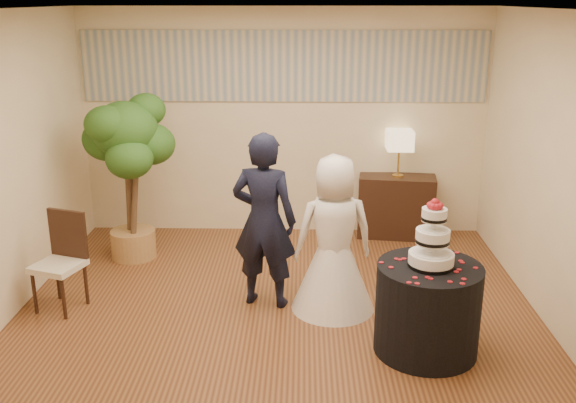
{
  "coord_description": "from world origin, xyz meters",
  "views": [
    {
      "loc": [
        0.24,
        -5.38,
        2.89
      ],
      "look_at": [
        0.1,
        0.4,
        1.05
      ],
      "focal_mm": 40.0,
      "sensor_mm": 36.0,
      "label": 1
    }
  ],
  "objects_px": {
    "groom": "(264,221)",
    "cake_table": "(427,309)",
    "wedding_cake": "(433,233)",
    "side_chair": "(58,263)",
    "table_lamp": "(399,154)",
    "bride": "(334,234)",
    "ficus_tree": "(128,178)",
    "console": "(396,206)"
  },
  "relations": [
    {
      "from": "groom",
      "to": "cake_table",
      "type": "relative_size",
      "value": 1.96
    },
    {
      "from": "wedding_cake",
      "to": "side_chair",
      "type": "xyz_separation_m",
      "value": [
        -3.39,
        0.69,
        -0.6
      ]
    },
    {
      "from": "wedding_cake",
      "to": "table_lamp",
      "type": "height_order",
      "value": "wedding_cake"
    },
    {
      "from": "table_lamp",
      "to": "side_chair",
      "type": "relative_size",
      "value": 0.61
    },
    {
      "from": "side_chair",
      "to": "wedding_cake",
      "type": "bearing_deg",
      "value": 7.18
    },
    {
      "from": "bride",
      "to": "side_chair",
      "type": "bearing_deg",
      "value": -7.37
    },
    {
      "from": "ficus_tree",
      "to": "groom",
      "type": "bearing_deg",
      "value": -35.47
    },
    {
      "from": "bride",
      "to": "wedding_cake",
      "type": "distance_m",
      "value": 1.13
    },
    {
      "from": "groom",
      "to": "table_lamp",
      "type": "height_order",
      "value": "groom"
    },
    {
      "from": "bride",
      "to": "cake_table",
      "type": "relative_size",
      "value": 1.74
    },
    {
      "from": "table_lamp",
      "to": "ficus_tree",
      "type": "relative_size",
      "value": 0.3
    },
    {
      "from": "bride",
      "to": "console",
      "type": "relative_size",
      "value": 1.63
    },
    {
      "from": "wedding_cake",
      "to": "ficus_tree",
      "type": "xyz_separation_m",
      "value": [
        -3.02,
        2.0,
        -0.11
      ]
    },
    {
      "from": "groom",
      "to": "bride",
      "type": "relative_size",
      "value": 1.13
    },
    {
      "from": "bride",
      "to": "wedding_cake",
      "type": "xyz_separation_m",
      "value": [
        0.76,
        -0.77,
        0.31
      ]
    },
    {
      "from": "cake_table",
      "to": "ficus_tree",
      "type": "bearing_deg",
      "value": 146.47
    },
    {
      "from": "groom",
      "to": "wedding_cake",
      "type": "xyz_separation_m",
      "value": [
        1.42,
        -0.86,
        0.21
      ]
    },
    {
      "from": "table_lamp",
      "to": "groom",
      "type": "bearing_deg",
      "value": -128.78
    },
    {
      "from": "cake_table",
      "to": "wedding_cake",
      "type": "distance_m",
      "value": 0.68
    },
    {
      "from": "bride",
      "to": "table_lamp",
      "type": "height_order",
      "value": "bride"
    },
    {
      "from": "wedding_cake",
      "to": "console",
      "type": "relative_size",
      "value": 0.62
    },
    {
      "from": "cake_table",
      "to": "side_chair",
      "type": "xyz_separation_m",
      "value": [
        -3.39,
        0.69,
        0.08
      ]
    },
    {
      "from": "table_lamp",
      "to": "side_chair",
      "type": "height_order",
      "value": "table_lamp"
    },
    {
      "from": "wedding_cake",
      "to": "table_lamp",
      "type": "relative_size",
      "value": 1.01
    },
    {
      "from": "groom",
      "to": "side_chair",
      "type": "relative_size",
      "value": 1.81
    },
    {
      "from": "ficus_tree",
      "to": "bride",
      "type": "bearing_deg",
      "value": -28.54
    },
    {
      "from": "wedding_cake",
      "to": "ficus_tree",
      "type": "height_order",
      "value": "ficus_tree"
    },
    {
      "from": "wedding_cake",
      "to": "side_chair",
      "type": "relative_size",
      "value": 0.62
    },
    {
      "from": "groom",
      "to": "ficus_tree",
      "type": "xyz_separation_m",
      "value": [
        -1.6,
        1.14,
        0.1
      ]
    },
    {
      "from": "console",
      "to": "cake_table",
      "type": "bearing_deg",
      "value": -85.27
    },
    {
      "from": "groom",
      "to": "console",
      "type": "distance_m",
      "value": 2.5
    },
    {
      "from": "bride",
      "to": "ficus_tree",
      "type": "height_order",
      "value": "ficus_tree"
    },
    {
      "from": "cake_table",
      "to": "table_lamp",
      "type": "xyz_separation_m",
      "value": [
        0.12,
        2.78,
        0.68
      ]
    },
    {
      "from": "console",
      "to": "bride",
      "type": "bearing_deg",
      "value": -106.41
    },
    {
      "from": "table_lamp",
      "to": "ficus_tree",
      "type": "distance_m",
      "value": 3.23
    },
    {
      "from": "cake_table",
      "to": "ficus_tree",
      "type": "relative_size",
      "value": 0.46
    },
    {
      "from": "table_lamp",
      "to": "bride",
      "type": "bearing_deg",
      "value": -113.53
    },
    {
      "from": "cake_table",
      "to": "wedding_cake",
      "type": "bearing_deg",
      "value": 0.0
    },
    {
      "from": "bride",
      "to": "side_chair",
      "type": "distance_m",
      "value": 2.65
    },
    {
      "from": "cake_table",
      "to": "console",
      "type": "relative_size",
      "value": 0.94
    },
    {
      "from": "side_chair",
      "to": "console",
      "type": "bearing_deg",
      "value": 49.49
    },
    {
      "from": "bride",
      "to": "wedding_cake",
      "type": "height_order",
      "value": "bride"
    }
  ]
}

